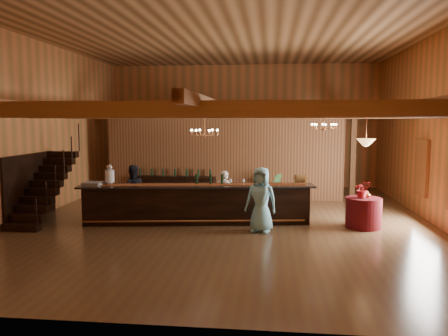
# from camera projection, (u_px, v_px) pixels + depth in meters

# --- Properties ---
(floor) EXTENTS (14.00, 14.00, 0.00)m
(floor) POSITION_uv_depth(u_px,v_px,m) (227.00, 219.00, 13.30)
(floor) COLOR brown
(floor) RESTS_ON ground
(ceiling) EXTENTS (14.00, 14.00, 0.00)m
(ceiling) POSITION_uv_depth(u_px,v_px,m) (227.00, 34.00, 12.70)
(ceiling) COLOR #B17D4A
(ceiling) RESTS_ON wall_back
(wall_back) EXTENTS (12.00, 0.10, 5.50)m
(wall_back) POSITION_uv_depth(u_px,v_px,m) (243.00, 126.00, 19.92)
(wall_back) COLOR #C06A39
(wall_back) RESTS_ON floor
(wall_front) EXTENTS (12.00, 0.10, 5.50)m
(wall_front) POSITION_uv_depth(u_px,v_px,m) (178.00, 138.00, 6.08)
(wall_front) COLOR #C06A39
(wall_front) RESTS_ON floor
(wall_left) EXTENTS (0.10, 14.00, 5.50)m
(wall_left) POSITION_uv_depth(u_px,v_px,m) (37.00, 128.00, 13.64)
(wall_left) COLOR #C06A39
(wall_left) RESTS_ON floor
(wall_right) EXTENTS (0.10, 14.00, 5.50)m
(wall_right) POSITION_uv_depth(u_px,v_px,m) (438.00, 129.00, 12.36)
(wall_right) COLOR #C06A39
(wall_right) RESTS_ON floor
(beam_grid) EXTENTS (11.90, 13.90, 0.39)m
(beam_grid) POSITION_uv_depth(u_px,v_px,m) (229.00, 113.00, 13.45)
(beam_grid) COLOR brown
(beam_grid) RESTS_ON wall_left
(support_posts) EXTENTS (9.20, 10.20, 3.20)m
(support_posts) POSITION_uv_depth(u_px,v_px,m) (226.00, 169.00, 12.63)
(support_posts) COLOR brown
(support_posts) RESTS_ON floor
(partition_wall) EXTENTS (9.00, 0.18, 3.10)m
(partition_wall) POSITION_uv_depth(u_px,v_px,m) (223.00, 159.00, 16.65)
(partition_wall) COLOR brown
(partition_wall) RESTS_ON floor
(window_right_back) EXTENTS (0.12, 1.05, 1.75)m
(window_right_back) POSITION_uv_depth(u_px,v_px,m) (422.00, 168.00, 13.49)
(window_right_back) COLOR white
(window_right_back) RESTS_ON wall_right
(staircase) EXTENTS (1.00, 2.80, 2.00)m
(staircase) POSITION_uv_depth(u_px,v_px,m) (44.00, 188.00, 13.04)
(staircase) COLOR black
(staircase) RESTS_ON floor
(backroom_boxes) EXTENTS (4.10, 0.60, 1.10)m
(backroom_boxes) POSITION_uv_depth(u_px,v_px,m) (233.00, 178.00, 18.71)
(backroom_boxes) COLOR black
(backroom_boxes) RESTS_ON floor
(tasting_bar) EXTENTS (6.87, 1.75, 1.15)m
(tasting_bar) POSITION_uv_depth(u_px,v_px,m) (197.00, 204.00, 12.74)
(tasting_bar) COLOR black
(tasting_bar) RESTS_ON floor
(beverage_dispenser) EXTENTS (0.26, 0.26, 0.60)m
(beverage_dispenser) POSITION_uv_depth(u_px,v_px,m) (110.00, 175.00, 12.63)
(beverage_dispenser) COLOR silver
(beverage_dispenser) RESTS_ON tasting_bar
(glass_rack_tray) EXTENTS (0.50, 0.50, 0.10)m
(glass_rack_tray) POSITION_uv_depth(u_px,v_px,m) (93.00, 184.00, 12.54)
(glass_rack_tray) COLOR gray
(glass_rack_tray) RESTS_ON tasting_bar
(raffle_drum) EXTENTS (0.34, 0.24, 0.30)m
(raffle_drum) POSITION_uv_depth(u_px,v_px,m) (301.00, 179.00, 12.69)
(raffle_drum) COLOR olive
(raffle_drum) RESTS_ON tasting_bar
(bar_bottle_0) EXTENTS (0.07, 0.07, 0.30)m
(bar_bottle_0) POSITION_uv_depth(u_px,v_px,m) (197.00, 179.00, 12.79)
(bar_bottle_0) COLOR black
(bar_bottle_0) RESTS_ON tasting_bar
(bar_bottle_1) EXTENTS (0.07, 0.07, 0.30)m
(bar_bottle_1) POSITION_uv_depth(u_px,v_px,m) (211.00, 179.00, 12.80)
(bar_bottle_1) COLOR black
(bar_bottle_1) RESTS_ON tasting_bar
(bar_bottle_2) EXTENTS (0.07, 0.07, 0.30)m
(bar_bottle_2) POSITION_uv_depth(u_px,v_px,m) (222.00, 179.00, 12.81)
(bar_bottle_2) COLOR black
(bar_bottle_2) RESTS_ON tasting_bar
(backbar_shelf) EXTENTS (3.15, 0.79, 0.88)m
(backbar_shelf) POSITION_uv_depth(u_px,v_px,m) (175.00, 188.00, 16.71)
(backbar_shelf) COLOR black
(backbar_shelf) RESTS_ON floor
(round_table) EXTENTS (0.98, 0.98, 0.85)m
(round_table) POSITION_uv_depth(u_px,v_px,m) (363.00, 213.00, 12.22)
(round_table) COLOR #620907
(round_table) RESTS_ON floor
(chandelier_left) EXTENTS (0.80, 0.80, 0.70)m
(chandelier_left) POSITION_uv_depth(u_px,v_px,m) (204.00, 132.00, 12.76)
(chandelier_left) COLOR #AA6736
(chandelier_left) RESTS_ON beam_grid
(chandelier_right) EXTENTS (0.80, 0.80, 0.54)m
(chandelier_right) POSITION_uv_depth(u_px,v_px,m) (324.00, 126.00, 13.96)
(chandelier_right) COLOR #AA6736
(chandelier_right) RESTS_ON beam_grid
(pendant_lamp) EXTENTS (0.52, 0.52, 0.90)m
(pendant_lamp) POSITION_uv_depth(u_px,v_px,m) (366.00, 142.00, 12.00)
(pendant_lamp) COLOR #AA6736
(pendant_lamp) RESTS_ON beam_grid
(bartender) EXTENTS (0.58, 0.43, 1.48)m
(bartender) POSITION_uv_depth(u_px,v_px,m) (224.00, 194.00, 13.39)
(bartender) COLOR white
(bartender) RESTS_ON floor
(staff_second) EXTENTS (0.93, 0.81, 1.61)m
(staff_second) POSITION_uv_depth(u_px,v_px,m) (133.00, 190.00, 13.75)
(staff_second) COLOR black
(staff_second) RESTS_ON floor
(guest) EXTENTS (0.98, 0.78, 1.76)m
(guest) POSITION_uv_depth(u_px,v_px,m) (261.00, 200.00, 11.73)
(guest) COLOR #85D5EB
(guest) RESTS_ON floor
(floor_plant) EXTENTS (0.76, 0.70, 1.11)m
(floor_plant) POSITION_uv_depth(u_px,v_px,m) (274.00, 188.00, 15.82)
(floor_plant) COLOR #335E2C
(floor_plant) RESTS_ON floor
(table_flowers) EXTENTS (0.47, 0.42, 0.49)m
(table_flowers) POSITION_uv_depth(u_px,v_px,m) (362.00, 189.00, 12.11)
(table_flowers) COLOR maroon
(table_flowers) RESTS_ON round_table
(table_vase) EXTENTS (0.17, 0.17, 0.28)m
(table_vase) POSITION_uv_depth(u_px,v_px,m) (367.00, 192.00, 12.23)
(table_vase) COLOR #AA6736
(table_vase) RESTS_ON round_table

